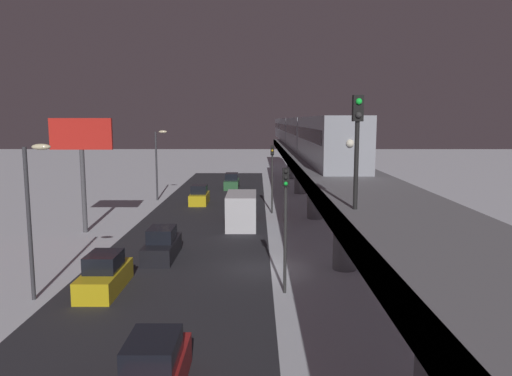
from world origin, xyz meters
The scene contains 16 objects.
ground_plane centered at (0.00, 0.00, 0.00)m, with size 240.00×240.00×0.00m, color silver.
avenue_asphalt centered at (4.62, 0.00, 0.00)m, with size 11.00×105.34×0.01m, color #28282D.
elevated_railway centered at (-5.15, 0.00, 4.84)m, with size 5.00×105.34×5.61m.
subway_train centered at (-5.24, -36.14, 7.39)m, with size 2.94×74.07×3.40m.
rail_signal centered at (-3.56, 10.91, 8.33)m, with size 0.36×0.41×4.00m.
sedan_green centered at (3.22, -34.45, 0.79)m, with size 1.91×4.77×1.97m.
sedan_red centered at (3.22, 13.52, 0.80)m, with size 1.80×4.71×1.97m.
sedan_black centered at (6.02, -2.39, 0.80)m, with size 1.80×4.79×1.97m.
sedan_yellow centered at (7.82, 3.68, 0.80)m, with size 1.80×4.59×1.97m.
sedan_yellow_2 centered at (6.02, -22.73, 0.80)m, with size 1.80×4.07×1.97m.
box_truck centered at (1.22, -12.38, 1.35)m, with size 2.40×7.40×2.80m.
traffic_light_near centered at (-1.48, 4.06, 4.20)m, with size 0.32×0.44×6.40m.
traffic_light_mid centered at (-1.48, -17.44, 4.20)m, with size 0.32×0.44×6.40m.
commercial_billboard centered at (13.45, -9.55, 6.83)m, with size 4.80×0.36×8.90m.
street_lamp_near centered at (10.69, 5.00, 4.81)m, with size 1.35×0.44×7.65m.
street_lamp_far centered at (10.69, -25.00, 4.81)m, with size 1.35×0.44×7.65m.
Camera 1 is at (-0.07, 28.02, 8.76)m, focal length 34.29 mm.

